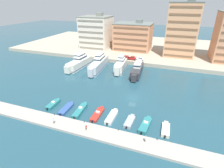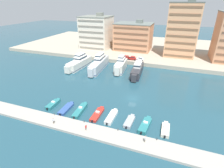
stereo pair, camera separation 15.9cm
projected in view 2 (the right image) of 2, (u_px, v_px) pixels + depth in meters
ground_plane at (132, 98)px, 58.21m from camera, size 400.00×400.00×0.00m
quay_promenade at (157, 48)px, 114.68m from camera, size 180.00×70.00×1.86m
pier_dock at (112, 137)px, 41.42m from camera, size 120.00×4.82×0.65m
yacht_ivory_far_left at (79, 62)px, 84.16m from camera, size 5.51×19.45×8.30m
yacht_silver_left at (99, 64)px, 81.50m from camera, size 5.41×21.77×8.96m
yacht_ivory_mid_left at (121, 65)px, 80.02m from camera, size 4.78×15.02×8.61m
yacht_charcoal_center_left at (137, 70)px, 75.96m from camera, size 4.71×18.06×6.88m
motorboat_teal_far_left at (53, 104)px, 53.97m from camera, size 2.03×6.33×1.42m
motorboat_blue_left at (66, 108)px, 52.01m from camera, size 2.29×7.15×0.84m
motorboat_teal_mid_left at (80, 110)px, 50.91m from camera, size 2.39×8.26×1.54m
motorboat_red_center_left at (97, 114)px, 49.47m from camera, size 2.11×7.57×1.16m
motorboat_white_center at (111, 117)px, 48.22m from camera, size 1.90×7.28×1.28m
motorboat_grey_center_right at (130, 121)px, 46.43m from camera, size 2.14×6.08×0.86m
motorboat_teal_mid_right at (145, 125)px, 44.89m from camera, size 2.66×7.33×1.45m
motorboat_cream_right at (165, 130)px, 43.46m from camera, size 2.04×6.09×1.28m
car_red_far_left at (126, 57)px, 90.39m from camera, size 4.18×2.07×1.80m
car_red_left at (133, 58)px, 89.35m from camera, size 4.14×2.00×1.80m
car_white_mid_left at (140, 59)px, 88.30m from camera, size 4.16×2.04×1.80m
apartment_block_far_left at (97, 32)px, 108.95m from camera, size 17.55×16.57×21.11m
apartment_block_left at (134, 36)px, 105.66m from camera, size 21.66×16.36×17.70m
apartment_block_mid_left at (182, 30)px, 91.18m from camera, size 15.50×14.12×29.05m
pedestrian_near_edge at (53, 120)px, 44.88m from camera, size 0.35×0.64×1.71m
pedestrian_mid_deck at (86, 127)px, 42.56m from camera, size 0.27×0.64×1.67m
pedestrian_far_side at (145, 138)px, 38.99m from camera, size 0.26×0.68×1.76m
bollard_west at (54, 114)px, 48.53m from camera, size 0.20×0.20×0.61m
bollard_west_mid at (84, 121)px, 45.64m from camera, size 0.20×0.20×0.61m
bollard_east_mid at (118, 129)px, 42.74m from camera, size 0.20×0.20×0.61m
bollard_east at (157, 139)px, 39.84m from camera, size 0.20×0.20×0.61m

